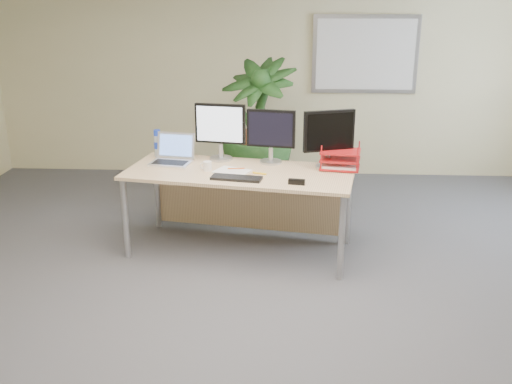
# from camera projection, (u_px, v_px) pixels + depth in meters

# --- Properties ---
(floor) EXTENTS (8.00, 8.00, 0.00)m
(floor) POSITION_uv_depth(u_px,v_px,m) (246.00, 346.00, 3.85)
(floor) COLOR #414146
(floor) RESTS_ON ground
(back_wall) EXTENTS (7.00, 0.04, 2.70)m
(back_wall) POSITION_uv_depth(u_px,v_px,m) (268.00, 70.00, 7.18)
(back_wall) COLOR #C6BF8C
(back_wall) RESTS_ON floor
(whiteboard) EXTENTS (1.30, 0.04, 0.95)m
(whiteboard) POSITION_uv_depth(u_px,v_px,m) (365.00, 54.00, 7.02)
(whiteboard) COLOR #A0A0A4
(whiteboard) RESTS_ON back_wall
(desk) EXTENTS (2.11, 1.16, 0.77)m
(desk) POSITION_uv_depth(u_px,v_px,m) (243.00, 184.00, 5.21)
(desk) COLOR tan
(desk) RESTS_ON floor
(floor_plant) EXTENTS (1.11, 1.11, 1.50)m
(floor_plant) POSITION_uv_depth(u_px,v_px,m) (258.00, 138.00, 6.30)
(floor_plant) COLOR #143915
(floor_plant) RESTS_ON floor
(monitor_left) EXTENTS (0.48, 0.22, 0.53)m
(monitor_left) POSITION_uv_depth(u_px,v_px,m) (220.00, 128.00, 5.30)
(monitor_left) COLOR #AAAAAE
(monitor_left) RESTS_ON desk
(monitor_right) EXTENTS (0.45, 0.20, 0.50)m
(monitor_right) POSITION_uv_depth(u_px,v_px,m) (271.00, 133.00, 5.20)
(monitor_right) COLOR #AAAAAE
(monitor_right) RESTS_ON desk
(monitor_dark) EXTENTS (0.46, 0.21, 0.52)m
(monitor_dark) POSITION_uv_depth(u_px,v_px,m) (329.00, 135.00, 5.04)
(monitor_dark) COLOR #AAAAAE
(monitor_dark) RESTS_ON desk
(laptop) EXTENTS (0.41, 0.37, 0.26)m
(laptop) POSITION_uv_depth(u_px,v_px,m) (173.00, 156.00, 5.29)
(laptop) COLOR silver
(laptop) RESTS_ON desk
(keyboard) EXTENTS (0.45, 0.21, 0.02)m
(keyboard) POSITION_uv_depth(u_px,v_px,m) (236.00, 178.00, 4.81)
(keyboard) COLOR black
(keyboard) RESTS_ON desk
(coffee_mug) EXTENTS (0.11, 0.08, 0.08)m
(coffee_mug) POSITION_uv_depth(u_px,v_px,m) (207.00, 166.00, 5.04)
(coffee_mug) COLOR white
(coffee_mug) RESTS_ON desk
(spiral_notebook) EXTENTS (0.35, 0.32, 0.01)m
(spiral_notebook) POSITION_uv_depth(u_px,v_px,m) (232.00, 171.00, 5.01)
(spiral_notebook) COLOR white
(spiral_notebook) RESTS_ON desk
(orange_pen) EXTENTS (0.15, 0.03, 0.01)m
(orange_pen) POSITION_uv_depth(u_px,v_px,m) (236.00, 168.00, 5.06)
(orange_pen) COLOR #D15717
(orange_pen) RESTS_ON spiral_notebook
(yellow_highlighter) EXTENTS (0.12, 0.06, 0.02)m
(yellow_highlighter) POSITION_uv_depth(u_px,v_px,m) (260.00, 173.00, 4.95)
(yellow_highlighter) COLOR yellow
(yellow_highlighter) RESTS_ON desk
(water_bottle) EXTENTS (0.07, 0.07, 0.26)m
(water_bottle) POSITION_uv_depth(u_px,v_px,m) (158.00, 144.00, 5.46)
(water_bottle) COLOR silver
(water_bottle) RESTS_ON desk
(letter_tray) EXTENTS (0.38, 0.31, 0.16)m
(letter_tray) POSITION_uv_depth(u_px,v_px,m) (340.00, 161.00, 5.09)
(letter_tray) COLOR #AC1516
(letter_tray) RESTS_ON desk
(stapler) EXTENTS (0.14, 0.06, 0.05)m
(stapler) POSITION_uv_depth(u_px,v_px,m) (297.00, 182.00, 4.68)
(stapler) COLOR black
(stapler) RESTS_ON desk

